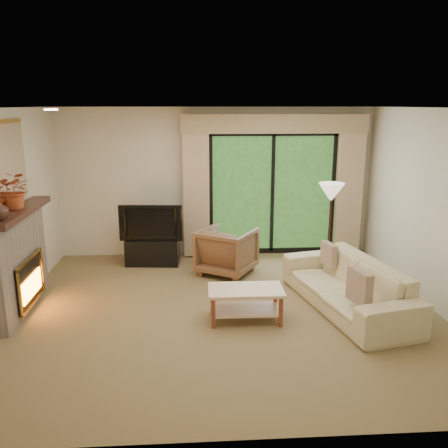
{
  "coord_description": "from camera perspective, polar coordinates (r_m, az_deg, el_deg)",
  "views": [
    {
      "loc": [
        -0.4,
        -5.77,
        2.64
      ],
      "look_at": [
        0.0,
        0.3,
        1.1
      ],
      "focal_mm": 38.0,
      "sensor_mm": 36.0,
      "label": 1
    }
  ],
  "objects": [
    {
      "name": "floor",
      "position": [
        6.36,
        0.18,
        -10.33
      ],
      "size": [
        5.5,
        5.5,
        0.0
      ],
      "primitive_type": "plane",
      "color": "olive",
      "rests_on": "ground"
    },
    {
      "name": "ceiling",
      "position": [
        5.78,
        0.2,
        13.81
      ],
      "size": [
        5.5,
        5.5,
        0.0
      ],
      "primitive_type": "plane",
      "rotation": [
        3.14,
        0.0,
        0.0
      ],
      "color": "white",
      "rests_on": "ground"
    },
    {
      "name": "wall_back",
      "position": [
        8.39,
        -0.98,
        5.02
      ],
      "size": [
        5.0,
        0.0,
        5.0
      ],
      "primitive_type": "plane",
      "rotation": [
        1.57,
        0.0,
        0.0
      ],
      "color": "beige",
      "rests_on": "ground"
    },
    {
      "name": "wall_front",
      "position": [
        3.56,
        2.97,
        -7.96
      ],
      "size": [
        5.0,
        0.0,
        5.0
      ],
      "primitive_type": "plane",
      "rotation": [
        -1.57,
        0.0,
        0.0
      ],
      "color": "beige",
      "rests_on": "ground"
    },
    {
      "name": "wall_left",
      "position": [
        6.37,
        -25.3,
        0.69
      ],
      "size": [
        0.0,
        5.0,
        5.0
      ],
      "primitive_type": "plane",
      "rotation": [
        1.57,
        0.0,
        1.57
      ],
      "color": "beige",
      "rests_on": "ground"
    },
    {
      "name": "wall_right",
      "position": [
        6.71,
        24.34,
        1.4
      ],
      "size": [
        0.0,
        5.0,
        5.0
      ],
      "primitive_type": "plane",
      "rotation": [
        1.57,
        0.0,
        -1.57
      ],
      "color": "beige",
      "rests_on": "ground"
    },
    {
      "name": "fireplace",
      "position": [
        6.67,
        -23.18,
        -4.03
      ],
      "size": [
        0.24,
        1.7,
        1.37
      ],
      "primitive_type": null,
      "color": "slate",
      "rests_on": "floor"
    },
    {
      "name": "mirror",
      "position": [
        6.44,
        -24.99,
        6.74
      ],
      "size": [
        0.07,
        1.45,
        1.02
      ],
      "primitive_type": null,
      "color": "#B78D3B",
      "rests_on": "wall_left"
    },
    {
      "name": "sliding_door",
      "position": [
        8.48,
        5.82,
        3.67
      ],
      "size": [
        2.26,
        0.1,
        2.16
      ],
      "primitive_type": null,
      "color": "black",
      "rests_on": "floor"
    },
    {
      "name": "curtain_left",
      "position": [
        8.24,
        -3.36,
        4.12
      ],
      "size": [
        0.45,
        0.18,
        2.35
      ],
      "primitive_type": "cube",
      "color": "tan",
      "rests_on": "floor"
    },
    {
      "name": "curtain_right",
      "position": [
        8.68,
        14.8,
        4.19
      ],
      "size": [
        0.45,
        0.18,
        2.35
      ],
      "primitive_type": "cube",
      "color": "tan",
      "rests_on": "floor"
    },
    {
      "name": "cornice",
      "position": [
        8.26,
        6.14,
        11.91
      ],
      "size": [
        3.2,
        0.24,
        0.32
      ],
      "primitive_type": "cube",
      "color": "tan",
      "rests_on": "wall_back"
    },
    {
      "name": "media_console",
      "position": [
        8.12,
        -8.55,
        -3.28
      ],
      "size": [
        0.91,
        0.47,
        0.44
      ],
      "primitive_type": "cube",
      "rotation": [
        0.0,
        0.0,
        -0.08
      ],
      "color": "black",
      "rests_on": "floor"
    },
    {
      "name": "tv",
      "position": [
        7.98,
        -8.68,
        0.3
      ],
      "size": [
        1.05,
        0.22,
        0.6
      ],
      "primitive_type": "imported",
      "rotation": [
        0.0,
        0.0,
        -0.08
      ],
      "color": "black",
      "rests_on": "media_console"
    },
    {
      "name": "armchair",
      "position": [
        7.56,
        0.36,
        -3.26
      ],
      "size": [
        1.1,
        1.1,
        0.74
      ],
      "primitive_type": "imported",
      "rotation": [
        0.0,
        0.0,
        2.61
      ],
      "color": "brown",
      "rests_on": "floor"
    },
    {
      "name": "sofa",
      "position": [
        6.51,
        14.58,
        -7.1
      ],
      "size": [
        1.34,
        2.38,
        0.66
      ],
      "primitive_type": "imported",
      "rotation": [
        0.0,
        0.0,
        -1.35
      ],
      "color": "#CCBD8D",
      "rests_on": "floor"
    },
    {
      "name": "pillow_near",
      "position": [
        5.83,
        15.98,
        -7.3
      ],
      "size": [
        0.2,
        0.43,
        0.41
      ],
      "primitive_type": "cube",
      "rotation": [
        0.0,
        0.0,
        0.22
      ],
      "color": "brown",
      "rests_on": "sofa"
    },
    {
      "name": "pillow_far",
      "position": [
        6.99,
        12.47,
        -3.59
      ],
      "size": [
        0.16,
        0.35,
        0.34
      ],
      "primitive_type": "cube",
      "rotation": [
        0.0,
        0.0,
        0.22
      ],
      "color": "brown",
      "rests_on": "sofa"
    },
    {
      "name": "coffee_table",
      "position": [
        6.02,
        2.6,
        -9.63
      ],
      "size": [
        0.94,
        0.52,
        0.42
      ],
      "primitive_type": null,
      "rotation": [
        0.0,
        0.0,
        -0.01
      ],
      "color": "#E8BA8F",
      "rests_on": "floor"
    },
    {
      "name": "floor_lamp",
      "position": [
        7.57,
        12.54,
        -0.7
      ],
      "size": [
        0.51,
        0.51,
        1.48
      ],
      "primitive_type": null,
      "rotation": [
        0.0,
        0.0,
        0.37
      ],
      "color": "beige",
      "rests_on": "floor"
    },
    {
      "name": "branches",
      "position": [
        6.44,
        -23.83,
        3.74
      ],
      "size": [
        0.45,
        0.4,
        0.47
      ],
      "primitive_type": "imported",
      "rotation": [
        0.0,
        0.0,
        -0.09
      ],
      "color": "#B44A23",
      "rests_on": "fireplace"
    }
  ]
}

